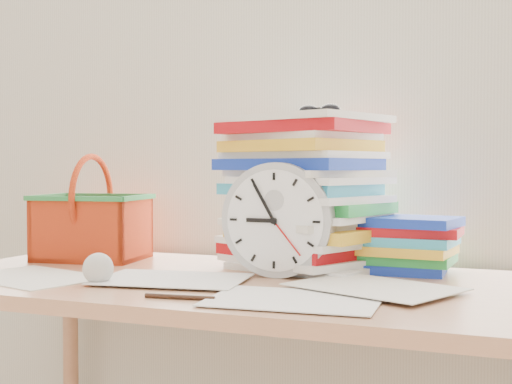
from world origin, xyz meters
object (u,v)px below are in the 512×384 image
at_px(book_stack, 408,245).
at_px(basket, 92,208).
at_px(desk, 232,312).
at_px(paper_stack, 306,192).
at_px(clock, 279,220).

distance_m(book_stack, basket, 0.82).
relative_size(desk, paper_stack, 3.84).
distance_m(paper_stack, clock, 0.16).
xyz_separation_m(desk, clock, (0.09, 0.06, 0.20)).
relative_size(book_stack, basket, 0.94).
height_order(paper_stack, book_stack, paper_stack).
xyz_separation_m(desk, book_stack, (0.34, 0.23, 0.14)).
height_order(desk, paper_stack, paper_stack).
height_order(clock, basket, basket).
height_order(clock, book_stack, clock).
height_order(book_stack, basket, basket).
xyz_separation_m(desk, basket, (-0.47, 0.16, 0.21)).
bearing_deg(basket, book_stack, -3.08).
relative_size(clock, book_stack, 0.99).
distance_m(desk, paper_stack, 0.35).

